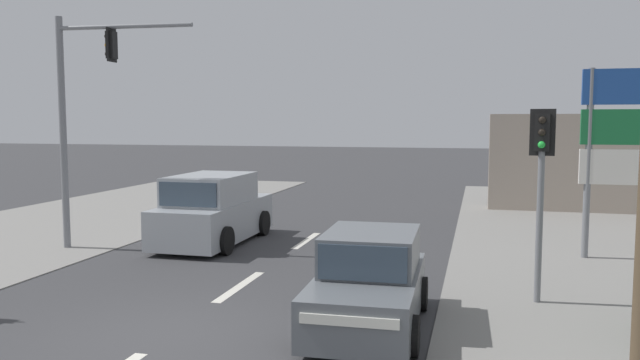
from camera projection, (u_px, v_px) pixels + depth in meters
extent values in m
plane|color=#3A3A3D|center=(168.00, 335.00, 9.75)|extent=(140.00, 140.00, 0.00)
cube|color=silver|center=(240.00, 286.00, 12.64)|extent=(0.20, 2.40, 0.01)
cube|color=silver|center=(306.00, 241.00, 17.46)|extent=(0.20, 2.40, 0.01)
cylinder|color=slate|center=(63.00, 134.00, 16.17)|extent=(0.18, 0.18, 6.00)
cylinder|color=slate|center=(124.00, 26.00, 15.59)|extent=(3.60, 0.36, 0.11)
cube|color=black|center=(112.00, 45.00, 15.70)|extent=(0.22, 0.27, 0.68)
cube|color=black|center=(112.00, 45.00, 15.70)|extent=(0.07, 0.44, 0.84)
sphere|color=black|center=(107.00, 36.00, 15.70)|extent=(0.13, 0.13, 0.13)
sphere|color=orange|center=(107.00, 45.00, 15.72)|extent=(0.13, 0.13, 0.13)
sphere|color=black|center=(107.00, 54.00, 15.74)|extent=(0.13, 0.13, 0.13)
cylinder|color=slate|center=(539.00, 228.00, 11.35)|extent=(0.12, 0.12, 2.80)
cube|color=black|center=(543.00, 132.00, 11.18)|extent=(0.29, 0.24, 0.68)
cube|color=black|center=(543.00, 132.00, 11.18)|extent=(0.44, 0.12, 0.84)
sphere|color=black|center=(542.00, 120.00, 11.05)|extent=(0.13, 0.13, 0.13)
sphere|color=black|center=(542.00, 132.00, 11.07)|extent=(0.13, 0.13, 0.13)
sphere|color=green|center=(542.00, 145.00, 11.09)|extent=(0.13, 0.13, 0.13)
cylinder|color=slate|center=(588.00, 164.00, 15.00)|extent=(0.16, 0.16, 4.60)
cube|color=#1E4793|center=(630.00, 86.00, 14.62)|extent=(2.10, 0.14, 0.84)
cube|color=#196B38|center=(628.00, 127.00, 14.71)|extent=(2.10, 0.14, 0.84)
cube|color=silver|center=(626.00, 167.00, 14.80)|extent=(2.10, 0.14, 0.84)
cube|color=slate|center=(368.00, 296.00, 10.10)|extent=(1.71, 3.65, 0.76)
cube|color=slate|center=(371.00, 250.00, 10.32)|extent=(1.54, 1.94, 0.64)
cube|color=#384756|center=(362.00, 263.00, 9.38)|extent=(1.36, 0.10, 0.54)
cube|color=#384756|center=(379.00, 239.00, 11.26)|extent=(1.33, 0.10, 0.51)
cube|color=white|center=(349.00, 321.00, 8.31)|extent=(1.36, 0.08, 0.14)
cylinder|color=black|center=(413.00, 336.00, 8.86)|extent=(0.20, 0.61, 0.60)
cylinder|color=black|center=(304.00, 328.00, 9.21)|extent=(0.20, 0.61, 0.60)
cylinder|color=black|center=(422.00, 294.00, 11.02)|extent=(0.20, 0.61, 0.60)
cylinder|color=black|center=(334.00, 288.00, 11.37)|extent=(0.20, 0.61, 0.60)
cube|color=#A3A8AD|center=(214.00, 220.00, 17.13)|extent=(1.84, 4.50, 1.00)
cube|color=#A3A8AD|center=(211.00, 189.00, 16.86)|extent=(1.72, 2.70, 0.76)
cube|color=#384756|center=(230.00, 184.00, 18.18)|extent=(1.58, 0.06, 0.65)
cube|color=#384756|center=(188.00, 195.00, 15.53)|extent=(1.55, 0.06, 0.61)
cube|color=white|center=(244.00, 201.00, 19.30)|extent=(1.56, 0.04, 0.14)
cylinder|color=black|center=(205.00, 221.00, 18.73)|extent=(0.22, 0.72, 0.72)
cylinder|color=black|center=(263.00, 223.00, 18.27)|extent=(0.22, 0.72, 0.72)
cylinder|color=black|center=(159.00, 237.00, 16.04)|extent=(0.22, 0.72, 0.72)
cylinder|color=black|center=(225.00, 241.00, 15.58)|extent=(0.22, 0.72, 0.72)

